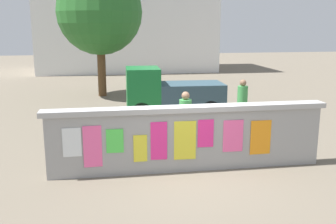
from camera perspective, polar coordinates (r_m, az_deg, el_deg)
ground at (r=17.02m, az=-2.87°, el=1.18°), size 60.00×60.00×0.00m
poster_wall at (r=9.15m, az=2.94°, el=-3.74°), size 6.66×0.42×1.55m
auto_rickshaw_truck at (r=14.53m, az=0.23°, el=2.83°), size 3.65×1.63×1.85m
motorcycle at (r=11.70m, az=-11.57°, el=-2.04°), size 1.87×0.69×0.87m
bicycle_near at (r=11.51m, az=10.92°, el=-2.76°), size 1.71×0.44×0.95m
person_walking at (r=10.62m, az=2.56°, el=-0.37°), size 0.38×0.38×1.62m
person_bystander at (r=13.18m, az=10.84°, el=1.97°), size 0.44×0.44×1.62m
tree_roadside at (r=18.98m, az=-9.99°, el=14.20°), size 3.99×3.99×5.97m
building_background at (r=30.26m, az=-6.14°, el=14.52°), size 13.07×6.63×8.78m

